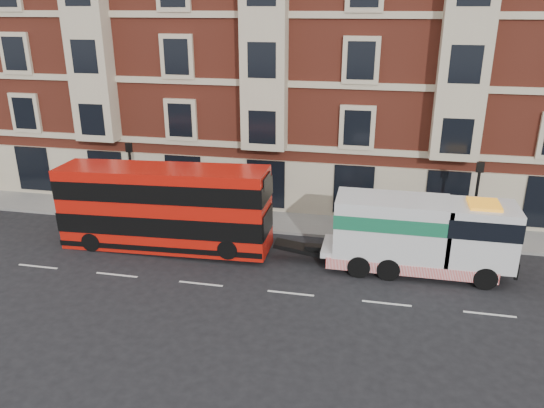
{
  "coord_description": "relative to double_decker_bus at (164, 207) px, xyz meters",
  "views": [
    {
      "loc": [
        7.25,
        -19.43,
        11.48
      ],
      "look_at": [
        2.36,
        4.0,
        2.45
      ],
      "focal_mm": 35.0,
      "sensor_mm": 36.0,
      "label": 1
    }
  ],
  "objects": [
    {
      "name": "sidewalk",
      "position": [
        2.87,
        4.35,
        -2.15
      ],
      "size": [
        90.0,
        3.0,
        0.15
      ],
      "primitive_type": "cube",
      "color": "slate",
      "rests_on": "ground"
    },
    {
      "name": "lamp_post_east",
      "position": [
        14.87,
        3.05,
        0.45
      ],
      "size": [
        0.35,
        0.15,
        4.35
      ],
      "color": "black",
      "rests_on": "sidewalk"
    },
    {
      "name": "tow_truck",
      "position": [
        12.05,
        0.0,
        -0.39
      ],
      "size": [
        8.31,
        2.46,
        3.46
      ],
      "color": "silver",
      "rests_on": "ground"
    },
    {
      "name": "ground",
      "position": [
        2.87,
        -3.15,
        -2.23
      ],
      "size": [
        120.0,
        120.0,
        0.0
      ],
      "primitive_type": "plane",
      "color": "black",
      "rests_on": "ground"
    },
    {
      "name": "victorian_terrace",
      "position": [
        3.37,
        11.85,
        7.84
      ],
      "size": [
        45.0,
        12.0,
        20.4
      ],
      "color": "maroon",
      "rests_on": "ground"
    },
    {
      "name": "double_decker_bus",
      "position": [
        0.0,
        0.0,
        0.0
      ],
      "size": [
        10.39,
        2.38,
        4.2
      ],
      "color": "red",
      "rests_on": "ground"
    },
    {
      "name": "pedestrian",
      "position": [
        -4.18,
        4.09,
        -1.17
      ],
      "size": [
        0.79,
        0.68,
        1.82
      ],
      "primitive_type": "imported",
      "rotation": [
        0.0,
        0.0,
        -0.43
      ],
      "color": "black",
      "rests_on": "sidewalk"
    },
    {
      "name": "lamp_post_west",
      "position": [
        -3.13,
        3.05,
        0.45
      ],
      "size": [
        0.35,
        0.15,
        4.35
      ],
      "color": "black",
      "rests_on": "sidewalk"
    }
  ]
}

